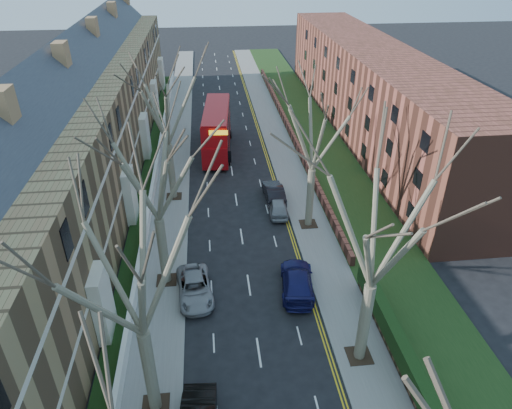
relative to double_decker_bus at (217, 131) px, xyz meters
name	(u,v)px	position (x,y,z in m)	size (l,w,h in m)	color
pavement_left	(176,150)	(-4.77, 0.64, -2.33)	(3.00, 102.00, 0.12)	slate
pavement_right	(280,145)	(7.23, 0.64, -2.33)	(3.00, 102.00, 0.12)	slate
terrace_left	(82,133)	(-12.42, -7.36, 3.15)	(9.70, 78.00, 13.60)	#916E49
flats_right	(370,90)	(18.69, 4.64, 2.60)	(13.97, 54.00, 10.00)	brown
front_wall_left	(155,178)	(-6.42, -7.36, -1.77)	(0.30, 78.00, 1.00)	white
grass_verge_right	(318,143)	(11.73, 0.64, -2.24)	(6.00, 102.00, 0.06)	#1B3613
tree_left_mid	(130,260)	(-4.47, -32.36, 7.17)	(10.50, 10.50, 14.71)	#6A614B
tree_left_far	(152,163)	(-4.47, -22.36, 6.86)	(10.15, 10.15, 14.22)	#6A614B
tree_left_dist	(164,97)	(-4.47, -10.36, 7.17)	(10.50, 10.50, 14.71)	#6A614B
tree_right_mid	(382,217)	(6.93, -30.36, 7.17)	(10.50, 10.50, 14.71)	#6A614B
tree_right_far	(315,120)	(6.93, -16.36, 6.86)	(10.15, 10.15, 14.22)	#6A614B
double_decker_bus	(217,131)	(0.00, 0.00, 0.00)	(3.63, 11.80, 4.84)	#A00B0F
car_left_far	(195,288)	(-2.47, -24.04, -1.71)	(2.23, 4.84, 1.35)	gray
car_right_near	(297,281)	(4.45, -24.19, -1.62)	(2.13, 5.25, 1.52)	#171751
car_right_mid	(278,206)	(4.69, -14.13, -1.70)	(1.61, 4.01, 1.37)	gray
car_right_far	(274,192)	(4.68, -11.69, -1.63)	(1.59, 4.56, 1.50)	black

